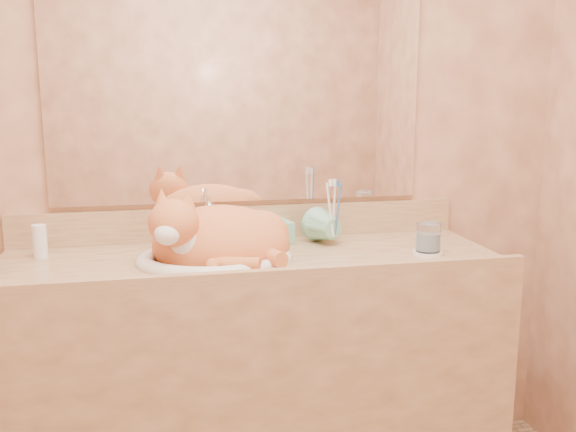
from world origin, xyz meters
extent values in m
cube|color=#9B6246|center=(0.00, 1.00, 1.25)|extent=(2.40, 0.02, 2.50)
cube|color=white|center=(0.00, 0.99, 1.39)|extent=(1.30, 0.02, 0.80)
imported|color=#75BB99|center=(0.14, 0.86, 0.93)|extent=(0.09, 0.09, 0.17)
imported|color=#75BB99|center=(0.30, 0.80, 0.91)|extent=(0.16, 0.16, 0.11)
cylinder|color=white|center=(0.57, 0.64, 0.85)|extent=(0.10, 0.10, 0.01)
cylinder|color=white|center=(0.57, 0.64, 0.91)|extent=(0.08, 0.08, 0.09)
cylinder|color=white|center=(-0.66, 0.85, 0.90)|extent=(0.04, 0.04, 0.11)
camera|label=1|loc=(-0.29, -1.26, 1.38)|focal=40.00mm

